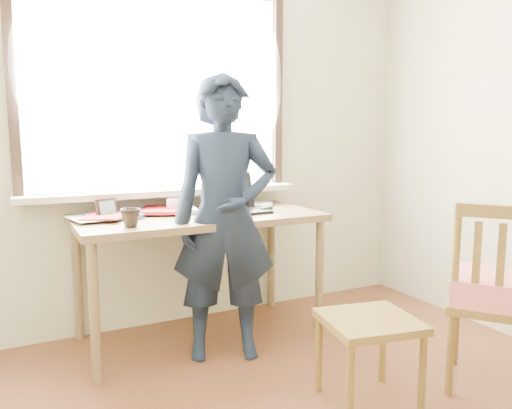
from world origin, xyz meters
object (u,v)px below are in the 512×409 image
mug_white (175,205)px  work_chair (369,331)px  mug_dark (131,218)px  desk (199,227)px  side_chair (498,292)px  person (225,219)px  laptop (235,203)px

mug_white → work_chair: (0.55, -1.26, -0.49)m
mug_dark → work_chair: 1.38m
desk → mug_white: (-0.11, 0.13, 0.13)m
work_chair → side_chair: side_chair is taller
desk → work_chair: 1.27m
desk → mug_white: size_ratio=12.98×
person → mug_dark: bearing=-169.3°
desk → mug_white: mug_white is taller
mug_dark → mug_white: bearing=44.9°
laptop → side_chair: (0.88, -1.28, -0.35)m
mug_white → mug_dark: size_ratio=1.09×
mug_white → side_chair: bearing=-49.5°
laptop → work_chair: (0.21, -1.10, -0.50)m
mug_white → side_chair: 1.92m
mug_white → side_chair: size_ratio=0.12×
laptop → mug_white: bearing=155.0°
mug_white → mug_dark: (-0.37, -0.37, 0.00)m
mug_white → person: size_ratio=0.07×
work_chair → mug_white: bearing=113.7°
desk → work_chair: size_ratio=3.05×
desk → side_chair: size_ratio=1.54×
mug_white → side_chair: side_chair is taller
work_chair → person: bearing=115.7°
mug_white → work_chair: 1.46m
desk → mug_dark: size_ratio=14.14×
laptop → person: size_ratio=0.24×
laptop → mug_dark: bearing=-163.9°
desk → person: (0.05, -0.31, 0.10)m
side_chair → person: person is taller
mug_dark → side_chair: size_ratio=0.11×
mug_white → side_chair: (1.23, -1.44, -0.34)m
laptop → mug_dark: 0.75m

